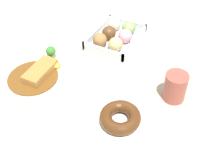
% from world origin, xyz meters
% --- Properties ---
extents(ground_plane, '(1.60, 1.60, 0.00)m').
position_xyz_m(ground_plane, '(0.00, 0.00, 0.00)').
color(ground_plane, '#B2A893').
extents(curry_plate, '(0.27, 0.27, 0.06)m').
position_xyz_m(curry_plate, '(0.08, -0.13, 0.01)').
color(curry_plate, white).
rests_on(curry_plate, ground_plane).
extents(donut_box, '(0.21, 0.16, 0.06)m').
position_xyz_m(donut_box, '(-0.19, -0.01, 0.03)').
color(donut_box, silver).
rests_on(donut_box, ground_plane).
extents(chocolate_ring_donut, '(0.14, 0.14, 0.04)m').
position_xyz_m(chocolate_ring_donut, '(0.13, 0.17, 0.02)').
color(chocolate_ring_donut, white).
rests_on(chocolate_ring_donut, ground_plane).
extents(coffee_mug, '(0.07, 0.07, 0.09)m').
position_xyz_m(coffee_mug, '(-0.02, 0.27, 0.04)').
color(coffee_mug, '#9E4C42').
rests_on(coffee_mug, ground_plane).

